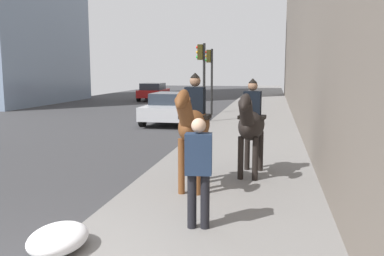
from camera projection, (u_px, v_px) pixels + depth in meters
The scene contains 8 objects.
mounted_horse_near at pixel (194, 124), 8.13m from camera, with size 2.15×0.61×2.35m.
mounted_horse_far at pixel (251, 123), 9.20m from camera, with size 2.15×0.70×2.22m.
pedestrian_greeting at pixel (199, 166), 6.12m from camera, with size 0.30×0.43×1.70m.
car_near_lane at pixel (153, 91), 33.47m from camera, with size 4.00×2.21×1.44m.
car_mid_lane at pixel (171, 107), 19.30m from camera, with size 4.33×2.12×1.44m.
traffic_light_near_curb at pixel (202, 70), 18.76m from camera, with size 0.20×0.44×3.72m.
traffic_light_far_curb at pixel (210, 71), 22.72m from camera, with size 0.20×0.44×3.67m.
snow_pile_near at pixel (58, 238), 5.46m from camera, with size 0.98×0.75×0.34m, color white.
Camera 1 is at (-3.72, -2.93, 2.53)m, focal length 38.13 mm.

